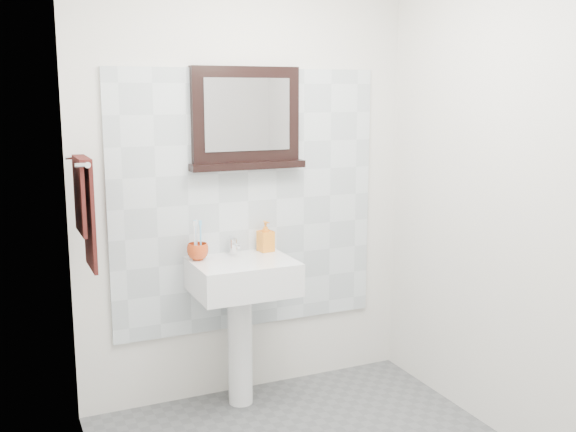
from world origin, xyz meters
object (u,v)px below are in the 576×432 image
Objects in this scene: soap_dispenser at (266,236)px; framed_mirror at (246,121)px; toothbrush_cup at (198,252)px; hand_towel at (85,204)px; pedestal_sink at (242,292)px.

soap_dispenser is 0.27× the size of framed_mirror.
toothbrush_cup is 0.70m from hand_towel.
pedestal_sink is at bearing 3.53° from hand_towel.
framed_mirror is at bearing 60.70° from pedestal_sink.
hand_towel is (-0.60, -0.15, 0.33)m from toothbrush_cup.
toothbrush_cup is at bearing 155.35° from pedestal_sink.
hand_towel reaches higher than pedestal_sink.
framed_mirror reaches higher than hand_towel.
pedestal_sink is 1.75× the size of hand_towel.
toothbrush_cup is at bearing -165.20° from framed_mirror.
framed_mirror is at bearing 14.80° from toothbrush_cup.
hand_towel is at bearing -178.45° from soap_dispenser.
framed_mirror reaches higher than toothbrush_cup.
toothbrush_cup is (-0.22, 0.10, 0.23)m from pedestal_sink.
soap_dispenser is at bearing -28.67° from framed_mirror.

